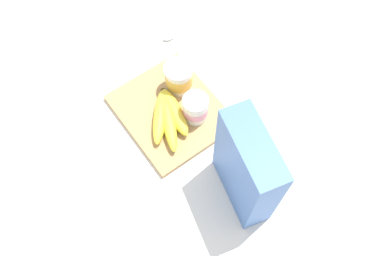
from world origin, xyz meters
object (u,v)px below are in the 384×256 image
(yogurt_cup_front, at_px, (179,77))
(banana_bunch, at_px, (168,116))
(cutting_board, at_px, (171,111))
(spoon, at_px, (159,40))
(cereal_box, at_px, (247,170))
(yogurt_cup_back, at_px, (195,108))

(yogurt_cup_front, bearing_deg, banana_bunch, -50.98)
(cutting_board, xyz_separation_m, spoon, (-0.22, 0.11, -0.00))
(cereal_box, xyz_separation_m, yogurt_cup_back, (-0.23, 0.03, -0.08))
(cutting_board, distance_m, yogurt_cup_front, 0.09)
(yogurt_cup_front, height_order, yogurt_cup_back, yogurt_cup_front)
(spoon, bearing_deg, cutting_board, -26.95)
(yogurt_cup_back, bearing_deg, cutting_board, -140.31)
(spoon, bearing_deg, banana_bunch, -28.95)
(cutting_board, xyz_separation_m, cereal_box, (0.28, 0.02, 0.13))
(banana_bunch, bearing_deg, yogurt_cup_front, 129.02)
(cutting_board, bearing_deg, yogurt_cup_back, 39.69)
(cutting_board, relative_size, spoon, 2.14)
(cereal_box, bearing_deg, cutting_board, -162.90)
(spoon, bearing_deg, yogurt_cup_front, -15.78)
(banana_bunch, bearing_deg, spoon, 151.05)
(yogurt_cup_back, bearing_deg, banana_bunch, -116.94)
(cutting_board, distance_m, yogurt_cup_back, 0.08)
(cutting_board, xyz_separation_m, banana_bunch, (0.02, -0.02, 0.03))
(cereal_box, bearing_deg, yogurt_cup_back, -173.14)
(spoon, bearing_deg, yogurt_cup_back, -13.94)
(banana_bunch, distance_m, spoon, 0.27)
(yogurt_cup_back, bearing_deg, yogurt_cup_front, 169.25)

